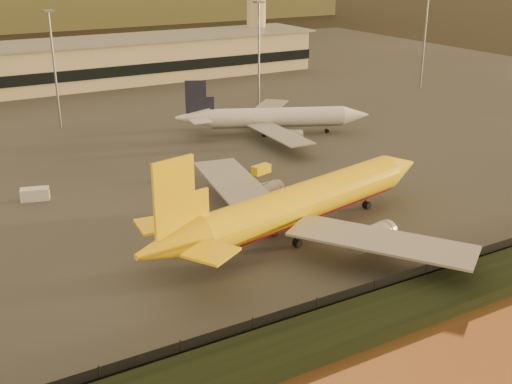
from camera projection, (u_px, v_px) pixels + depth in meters
ground at (296, 259)px, 83.11m from camera, size 900.00×900.00×0.00m
embankment at (383, 315)px, 69.12m from camera, size 320.00×7.00×1.40m
tarmac at (86, 109)px, 159.87m from camera, size 320.00×220.00×0.20m
perimeter_fence at (360, 294)px, 72.14m from camera, size 300.00×0.05×2.20m
terminal_building at (0, 71)px, 175.57m from camera, size 202.00×25.00×12.60m
apron_light_masts at (170, 52)px, 145.18m from camera, size 152.20×12.20×25.40m
dhl_cargo_jet at (300, 204)px, 87.76m from camera, size 52.19×50.31×15.67m
white_narrowbody_jet at (273, 118)px, 136.74m from camera, size 39.35×37.20×11.95m
gse_vehicle_yellow at (261, 169)px, 113.61m from camera, size 3.79×2.41×1.58m
gse_vehicle_white at (35, 194)px, 101.64m from camera, size 4.73×3.12×1.96m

